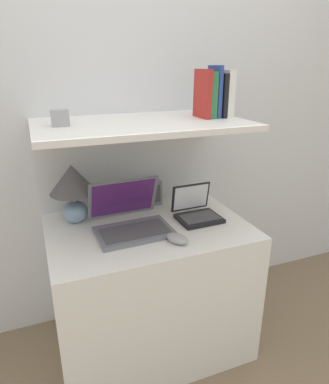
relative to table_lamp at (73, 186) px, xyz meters
The scene contains 15 objects.
wall_back 0.48m from the table_lamp, 34.56° to the left, with size 6.00×0.05×2.40m.
desk 0.69m from the table_lamp, 28.53° to the right, with size 1.00×0.69×0.75m.
back_riser 0.50m from the table_lamp, 29.00° to the left, with size 1.00×0.04×1.24m.
shelf 0.46m from the table_lamp, 17.76° to the right, with size 1.00×0.63×0.03m.
table_lamp is the anchor object (origin of this frame).
laptop_large 0.34m from the table_lamp, 37.96° to the right, with size 0.38×0.34×0.24m.
laptop_small 0.66m from the table_lamp, 17.16° to the right, with size 0.22×0.21×0.17m.
computer_mouse 0.59m from the table_lamp, 44.54° to the right, with size 0.12×0.14×0.04m.
router_box 0.47m from the table_lamp, 11.19° to the left, with size 0.12×0.08×0.15m.
book_white 0.90m from the table_lamp, ahead, with size 0.04×0.14×0.23m.
book_black 0.87m from the table_lamp, ahead, with size 0.02×0.14×0.21m.
book_blue 0.86m from the table_lamp, ahead, with size 0.02×0.12×0.25m.
book_green 0.82m from the table_lamp, ahead, with size 0.03×0.14×0.22m.
book_red 0.80m from the table_lamp, ahead, with size 0.03×0.15×0.24m.
shelf_gadget 0.37m from the table_lamp, 108.65° to the right, with size 0.07×0.06×0.07m.
Camera 1 is at (-0.50, -1.15, 1.52)m, focal length 32.00 mm.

